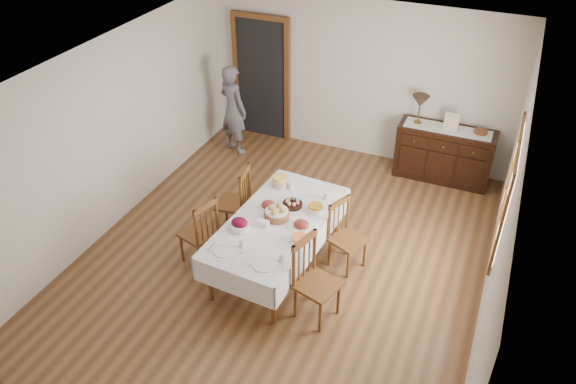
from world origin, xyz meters
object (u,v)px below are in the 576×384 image
at_px(chair_left_near, 201,231).
at_px(person, 233,107).
at_px(dining_table, 277,226).
at_px(chair_right_far, 345,235).
at_px(chair_left_far, 236,200).
at_px(table_lamp, 420,102).
at_px(chair_right_near, 314,279).
at_px(sideboard, 444,154).

xyz_separation_m(chair_left_near, person, (-0.97, 2.76, 0.33)).
bearing_deg(dining_table, chair_right_far, 29.71).
distance_m(dining_table, chair_left_far, 0.95).
xyz_separation_m(dining_table, chair_left_far, (-0.82, 0.46, -0.13)).
bearing_deg(chair_left_far, chair_left_near, -17.22).
bearing_deg(chair_right_far, table_lamp, 17.34).
relative_size(chair_right_near, chair_right_far, 1.12).
xyz_separation_m(chair_right_far, sideboard, (0.77, 2.57, -0.04)).
relative_size(chair_left_near, sideboard, 0.67).
bearing_deg(chair_left_far, dining_table, 51.35).
height_order(sideboard, person, person).
xyz_separation_m(chair_right_near, sideboard, (0.83, 3.54, -0.09)).
bearing_deg(person, chair_left_near, 131.29).
height_order(chair_left_near, chair_right_far, chair_left_near).
bearing_deg(table_lamp, sideboard, -0.39).
relative_size(dining_table, chair_right_far, 2.33).
height_order(chair_right_near, chair_right_far, chair_right_near).
bearing_deg(dining_table, chair_left_far, 154.68).
xyz_separation_m(chair_left_near, chair_right_near, (1.63, -0.29, 0.04)).
height_order(dining_table, sideboard, sideboard).
distance_m(dining_table, chair_right_near, 0.93).
height_order(chair_left_near, table_lamp, table_lamp).
relative_size(chair_left_far, table_lamp, 2.19).
bearing_deg(sideboard, chair_right_near, -103.27).
distance_m(chair_left_far, table_lamp, 3.20).
bearing_deg(chair_left_near, chair_right_far, 127.96).
relative_size(chair_right_near, table_lamp, 2.29).
height_order(chair_left_far, person, person).
distance_m(chair_right_far, table_lamp, 2.70).
bearing_deg(table_lamp, chair_right_far, -96.62).
bearing_deg(chair_left_near, sideboard, 159.18).
xyz_separation_m(dining_table, chair_right_far, (0.77, 0.37, -0.16)).
bearing_deg(person, chair_left_far, 140.30).
distance_m(sideboard, person, 3.49).
bearing_deg(table_lamp, dining_table, -109.93).
bearing_deg(chair_right_far, chair_left_near, 135.48).
bearing_deg(chair_right_near, chair_left_near, 96.25).
bearing_deg(table_lamp, chair_left_near, -121.55).
bearing_deg(dining_table, sideboard, 66.53).
distance_m(chair_left_far, chair_right_far, 1.59).
relative_size(chair_left_far, chair_right_far, 1.07).
bearing_deg(person, sideboard, -149.96).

